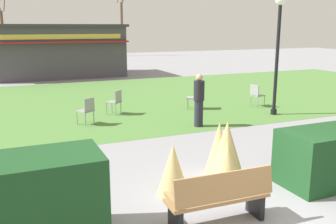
% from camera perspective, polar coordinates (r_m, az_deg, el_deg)
% --- Properties ---
extents(lawn_patch, '(36.00, 12.00, 0.01)m').
position_cam_1_polar(lawn_patch, '(16.40, -10.98, 1.55)').
color(lawn_patch, '#4C7A38').
rests_on(lawn_patch, ground_plane).
extents(park_bench, '(1.71, 0.57, 0.95)m').
position_cam_1_polar(park_bench, '(6.20, 7.78, -12.65)').
color(park_bench, '#9E7547').
rests_on(park_bench, ground_plane).
extents(hedge_left, '(2.20, 1.10, 1.35)m').
position_cam_1_polar(hedge_left, '(5.88, -20.73, -12.78)').
color(hedge_left, '#19421E').
rests_on(hedge_left, ground_plane).
extents(ornamental_grass_behind_left, '(0.62, 0.62, 0.99)m').
position_cam_1_polar(ornamental_grass_behind_left, '(7.21, 0.77, -8.66)').
color(ornamental_grass_behind_left, tan).
rests_on(ornamental_grass_behind_left, ground_plane).
extents(ornamental_grass_behind_right, '(0.61, 0.61, 0.91)m').
position_cam_1_polar(ornamental_grass_behind_right, '(7.70, 8.91, -7.69)').
color(ornamental_grass_behind_right, tan).
rests_on(ornamental_grass_behind_right, ground_plane).
extents(ornamental_grass_behind_center, '(0.77, 0.77, 1.20)m').
position_cam_1_polar(ornamental_grass_behind_center, '(8.11, 8.85, -5.56)').
color(ornamental_grass_behind_center, tan).
rests_on(ornamental_grass_behind_center, ground_plane).
extents(ornamental_grass_behind_far, '(0.61, 0.61, 1.15)m').
position_cam_1_polar(ornamental_grass_behind_far, '(8.22, 7.68, -5.45)').
color(ornamental_grass_behind_far, tan).
rests_on(ornamental_grass_behind_far, ground_plane).
extents(lamppost_mid, '(0.36, 0.36, 4.19)m').
position_cam_1_polar(lamppost_mid, '(13.96, 16.27, 10.26)').
color(lamppost_mid, black).
rests_on(lamppost_mid, ground_plane).
extents(trash_bin, '(0.52, 0.52, 0.86)m').
position_cam_1_polar(trash_bin, '(6.04, -21.68, -14.73)').
color(trash_bin, '#2D4233').
rests_on(trash_bin, ground_plane).
extents(food_kiosk, '(8.07, 4.70, 3.27)m').
position_cam_1_polar(food_kiosk, '(25.38, -16.19, 8.92)').
color(food_kiosk, '#47424C').
rests_on(food_kiosk, ground_plane).
extents(cafe_chair_west, '(0.51, 0.51, 0.89)m').
position_cam_1_polar(cafe_chair_west, '(15.43, 13.17, 2.73)').
color(cafe_chair_west, gray).
rests_on(cafe_chair_west, ground_plane).
extents(cafe_chair_east, '(0.61, 0.61, 0.89)m').
position_cam_1_polar(cafe_chair_east, '(12.49, -12.13, 0.47)').
color(cafe_chair_east, gray).
rests_on(cafe_chair_east, ground_plane).
extents(cafe_chair_center, '(0.62, 0.62, 0.89)m').
position_cam_1_polar(cafe_chair_center, '(13.81, -7.90, 1.79)').
color(cafe_chair_center, gray).
rests_on(cafe_chair_center, ground_plane).
extents(cafe_chair_north, '(0.60, 0.60, 0.89)m').
position_cam_1_polar(cafe_chair_north, '(14.60, 4.07, 2.48)').
color(cafe_chair_north, gray).
rests_on(cafe_chair_north, ground_plane).
extents(person_strolling, '(0.34, 0.34, 1.69)m').
position_cam_1_polar(person_strolling, '(11.98, 4.68, 1.82)').
color(person_strolling, '#23232D').
rests_on(person_strolling, ground_plane).
extents(parked_car_west_slot, '(4.30, 2.25, 1.20)m').
position_cam_1_polar(parked_car_west_slot, '(34.15, -21.26, 7.74)').
color(parked_car_west_slot, '#2D6638').
rests_on(parked_car_west_slot, ground_plane).
extents(tree_left_bg, '(0.91, 0.96, 6.71)m').
position_cam_1_polar(tree_left_bg, '(42.01, -6.98, 12.49)').
color(tree_left_bg, brown).
rests_on(tree_left_bg, ground_plane).
extents(tree_right_bg, '(0.91, 0.96, 5.56)m').
position_cam_1_polar(tree_right_bg, '(37.95, -23.64, 10.66)').
color(tree_right_bg, brown).
rests_on(tree_right_bg, ground_plane).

